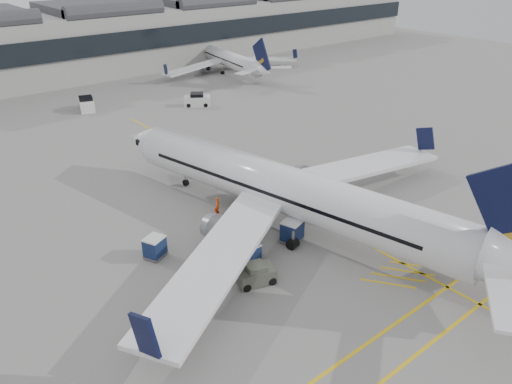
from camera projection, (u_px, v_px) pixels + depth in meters
ground at (253, 276)px, 37.36m from camera, size 220.00×220.00×0.00m
apron_markings at (268, 192)px, 49.94m from camera, size 0.25×60.00×0.01m
airliner_main at (293, 193)px, 42.21m from camera, size 38.75×42.76×11.50m
airliner_far at (228, 59)px, 95.45m from camera, size 27.87×30.67×8.19m
belt_loader at (255, 205)px, 46.41m from camera, size 4.42×2.44×1.75m
baggage_cart_a at (246, 190)px, 48.32m from camera, size 1.52×1.26×1.58m
baggage_cart_b at (292, 230)px, 41.23m from camera, size 2.19×1.99×1.91m
baggage_cart_c at (155, 247)px, 39.21m from camera, size 2.05×1.91×1.73m
baggage_cart_d at (249, 254)px, 38.26m from camera, size 1.75×1.48×1.75m
ramp_agent_a at (218, 205)px, 45.76m from camera, size 0.67×0.66×1.56m
ramp_agent_b at (216, 216)px, 43.83m from camera, size 1.00×0.95×1.62m
pushback_tug at (256, 275)px, 36.31m from camera, size 3.11×2.37×1.55m
safety_cone_nose at (243, 156)px, 57.66m from camera, size 0.33×0.33×0.46m
safety_cone_engine at (282, 187)px, 50.32m from camera, size 0.32×0.32×0.45m
service_van_mid at (86, 104)px, 73.88m from camera, size 3.06×4.40×2.05m
service_van_right at (197, 100)px, 75.87m from camera, size 4.26×3.81×1.98m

